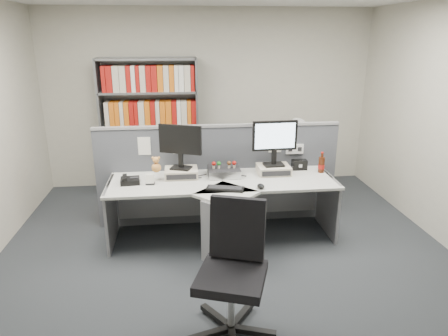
{
  "coord_description": "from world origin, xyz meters",
  "views": [
    {
      "loc": [
        -0.46,
        -3.51,
        2.31
      ],
      "look_at": [
        0.0,
        0.65,
        0.92
      ],
      "focal_mm": 32.39,
      "sensor_mm": 36.0,
      "label": 1
    }
  ],
  "objects": [
    {
      "name": "desk_calendar",
      "position": [
        -0.81,
        0.77,
        0.77
      ],
      "size": [
        0.1,
        0.07,
        0.12
      ],
      "color": "black",
      "rests_on": "desk"
    },
    {
      "name": "desk_phone",
      "position": [
        -1.04,
        0.82,
        0.75
      ],
      "size": [
        0.23,
        0.21,
        0.09
      ],
      "color": "black",
      "rests_on": "desk"
    },
    {
      "name": "office_chair",
      "position": [
        -0.08,
        -0.76,
        0.57
      ],
      "size": [
        0.71,
        0.71,
        1.07
      ],
      "color": "silver",
      "rests_on": "ground"
    },
    {
      "name": "desk_fan",
      "position": [
        1.2,
        1.99,
        1.0
      ],
      "size": [
        0.29,
        0.17,
        0.48
      ],
      "color": "white",
      "rests_on": "filing_cabinet"
    },
    {
      "name": "ground",
      "position": [
        0.0,
        0.0,
        0.0
      ],
      "size": [
        5.5,
        5.5,
        0.0
      ],
      "primitive_type": "plane",
      "color": "#32363B",
      "rests_on": "ground"
    },
    {
      "name": "keyboard",
      "position": [
        -0.0,
        0.51,
        0.73
      ],
      "size": [
        0.43,
        0.25,
        0.03
      ],
      "color": "black",
      "rests_on": "desk"
    },
    {
      "name": "mouse",
      "position": [
        0.39,
        0.51,
        0.74
      ],
      "size": [
        0.08,
        0.12,
        0.05
      ],
      "primitive_type": "ellipsoid",
      "color": "black",
      "rests_on": "desk"
    },
    {
      "name": "plush_toy",
      "position": [
        -0.74,
        0.88,
        0.9
      ],
      "size": [
        0.11,
        0.11,
        0.19
      ],
      "color": "#DA9448",
      "rests_on": "monitor_riser_left"
    },
    {
      "name": "filing_cabinet",
      "position": [
        1.2,
        1.99,
        0.35
      ],
      "size": [
        0.45,
        0.61,
        0.7
      ],
      "color": "slate",
      "rests_on": "ground"
    },
    {
      "name": "cola_bottle",
      "position": [
        1.22,
        0.96,
        0.81
      ],
      "size": [
        0.08,
        0.08,
        0.25
      ],
      "color": "#3F190A",
      "rests_on": "desk"
    },
    {
      "name": "monitor_riser_left",
      "position": [
        -0.47,
        0.98,
        0.77
      ],
      "size": [
        0.38,
        0.31,
        0.1
      ],
      "color": "beige",
      "rests_on": "desk"
    },
    {
      "name": "room_shell",
      "position": [
        0.0,
        0.0,
        1.79
      ],
      "size": [
        5.04,
        5.54,
        2.72
      ],
      "color": "beige",
      "rests_on": "ground"
    },
    {
      "name": "speaker",
      "position": [
        0.98,
        1.09,
        0.78
      ],
      "size": [
        0.18,
        0.1,
        0.12
      ],
      "primitive_type": "cube",
      "color": "black",
      "rests_on": "desk"
    },
    {
      "name": "figurines",
      "position": [
        0.03,
        0.95,
        0.87
      ],
      "size": [
        0.29,
        0.05,
        0.09
      ],
      "color": "beige",
      "rests_on": "desktop_pc"
    },
    {
      "name": "desktop_pc",
      "position": [
        0.03,
        0.97,
        0.77
      ],
      "size": [
        0.37,
        0.33,
        0.1
      ],
      "color": "black",
      "rests_on": "desk"
    },
    {
      "name": "partition",
      "position": [
        0.0,
        1.25,
        0.65
      ],
      "size": [
        3.0,
        0.08,
        1.27
      ],
      "color": "#4D4F57",
      "rests_on": "ground"
    },
    {
      "name": "shelving_unit",
      "position": [
        -0.9,
        2.44,
        0.98
      ],
      "size": [
        1.41,
        0.4,
        2.0
      ],
      "color": "slate",
      "rests_on": "ground"
    },
    {
      "name": "monitor_right",
      "position": [
        0.63,
        0.98,
        1.14
      ],
      "size": [
        0.53,
        0.18,
        0.54
      ],
      "color": "black",
      "rests_on": "monitor_riser_right"
    },
    {
      "name": "monitor_riser_right",
      "position": [
        0.63,
        0.98,
        0.77
      ],
      "size": [
        0.38,
        0.31,
        0.1
      ],
      "color": "beige",
      "rests_on": "desk"
    },
    {
      "name": "monitor_left",
      "position": [
        -0.47,
        0.98,
        1.13
      ],
      "size": [
        0.49,
        0.23,
        0.52
      ],
      "color": "black",
      "rests_on": "monitor_riser_left"
    },
    {
      "name": "desk",
      "position": [
        0.0,
        0.6,
        0.46
      ],
      "size": [
        2.6,
        1.2,
        0.72
      ],
      "color": "beige",
      "rests_on": "ground"
    }
  ]
}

